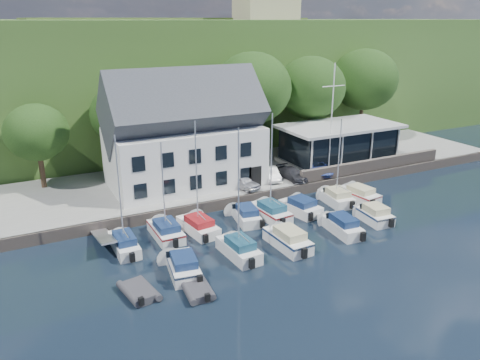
% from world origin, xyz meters
% --- Properties ---
extents(ground, '(180.00, 180.00, 0.00)m').
position_xyz_m(ground, '(0.00, 0.00, 0.00)').
color(ground, black).
rests_on(ground, ground).
extents(quay, '(60.00, 13.00, 1.00)m').
position_xyz_m(quay, '(0.00, 17.50, 0.50)').
color(quay, gray).
rests_on(quay, ground).
extents(quay_face, '(60.00, 0.30, 1.00)m').
position_xyz_m(quay_face, '(0.00, 11.00, 0.50)').
color(quay_face, '#695D54').
rests_on(quay_face, ground).
extents(hillside, '(160.00, 75.00, 16.00)m').
position_xyz_m(hillside, '(0.00, 62.00, 8.00)').
color(hillside, '#314E1D').
rests_on(hillside, ground).
extents(field_patch, '(50.00, 30.00, 0.30)m').
position_xyz_m(field_patch, '(8.00, 70.00, 16.15)').
color(field_patch, olive).
rests_on(field_patch, hillside).
extents(harbor_building, '(14.40, 8.20, 8.70)m').
position_xyz_m(harbor_building, '(-7.00, 16.50, 5.35)').
color(harbor_building, silver).
rests_on(harbor_building, quay).
extents(club_pavilion, '(13.20, 7.20, 4.10)m').
position_xyz_m(club_pavilion, '(11.00, 16.00, 3.05)').
color(club_pavilion, black).
rests_on(club_pavilion, quay).
extents(seawall, '(18.00, 0.50, 1.20)m').
position_xyz_m(seawall, '(12.00, 11.40, 1.60)').
color(seawall, '#695D54').
rests_on(seawall, quay).
extents(gangway, '(1.20, 6.00, 1.40)m').
position_xyz_m(gangway, '(-16.50, 9.00, 0.00)').
color(gangway, silver).
rests_on(gangway, ground).
extents(car_silver, '(2.56, 3.97, 1.26)m').
position_xyz_m(car_silver, '(-2.70, 12.71, 1.63)').
color(car_silver, '#B9BABF').
rests_on(car_silver, quay).
extents(car_white, '(2.16, 3.86, 1.20)m').
position_xyz_m(car_white, '(0.94, 13.71, 1.60)').
color(car_white, silver).
rests_on(car_white, quay).
extents(car_dgrey, '(1.78, 3.99, 1.14)m').
position_xyz_m(car_dgrey, '(2.88, 12.79, 1.57)').
color(car_dgrey, '#2F2F34').
rests_on(car_dgrey, quay).
extents(car_blue, '(2.40, 4.29, 1.38)m').
position_xyz_m(car_blue, '(6.18, 13.21, 1.69)').
color(car_blue, '#2E428F').
rests_on(car_blue, quay).
extents(flagpole, '(2.67, 0.20, 11.13)m').
position_xyz_m(flagpole, '(7.42, 12.94, 6.57)').
color(flagpole, silver).
rests_on(flagpole, quay).
extents(tree_0, '(5.81, 5.81, 7.94)m').
position_xyz_m(tree_0, '(-19.44, 21.49, 4.97)').
color(tree_0, black).
rests_on(tree_0, quay).
extents(tree_1, '(6.71, 6.71, 9.17)m').
position_xyz_m(tree_1, '(-11.22, 21.94, 5.59)').
color(tree_1, black).
rests_on(tree_1, quay).
extents(tree_2, '(7.48, 7.48, 10.22)m').
position_xyz_m(tree_2, '(-4.26, 21.63, 6.11)').
color(tree_2, black).
rests_on(tree_2, quay).
extents(tree_3, '(8.68, 8.68, 11.86)m').
position_xyz_m(tree_3, '(2.90, 21.38, 6.93)').
color(tree_3, black).
rests_on(tree_3, quay).
extents(tree_4, '(8.15, 8.15, 11.13)m').
position_xyz_m(tree_4, '(10.74, 21.46, 6.57)').
color(tree_4, black).
rests_on(tree_4, quay).
extents(tree_5, '(8.54, 8.54, 11.67)m').
position_xyz_m(tree_5, '(19.68, 22.52, 6.83)').
color(tree_5, black).
rests_on(tree_5, quay).
extents(boat_r1_0, '(1.70, 6.04, 8.40)m').
position_xyz_m(boat_r1_0, '(-15.32, 7.17, 4.20)').
color(boat_r1_0, silver).
rests_on(boat_r1_0, ground).
extents(boat_r1_1, '(2.04, 6.05, 8.53)m').
position_xyz_m(boat_r1_1, '(-11.91, 7.87, 4.26)').
color(boat_r1_1, silver).
rests_on(boat_r1_1, ground).
extents(boat_r1_2, '(2.78, 6.34, 8.30)m').
position_xyz_m(boat_r1_2, '(-9.31, 7.62, 4.15)').
color(boat_r1_2, silver).
rests_on(boat_r1_2, ground).
extents(boat_r1_3, '(2.74, 5.92, 1.38)m').
position_xyz_m(boat_r1_3, '(-4.91, 7.83, 0.69)').
color(boat_r1_3, silver).
rests_on(boat_r1_3, ground).
extents(boat_r1_4, '(2.46, 6.30, 8.82)m').
position_xyz_m(boat_r1_4, '(-2.74, 7.49, 4.41)').
color(boat_r1_4, silver).
rests_on(boat_r1_4, ground).
extents(boat_r1_5, '(3.02, 5.77, 1.45)m').
position_xyz_m(boat_r1_5, '(0.12, 7.15, 0.73)').
color(boat_r1_5, silver).
rests_on(boat_r1_5, ground).
extents(boat_r1_6, '(2.52, 5.58, 8.86)m').
position_xyz_m(boat_r1_6, '(4.35, 7.61, 4.43)').
color(boat_r1_6, silver).
rests_on(boat_r1_6, ground).
extents(boat_r1_7, '(2.80, 6.20, 1.37)m').
position_xyz_m(boat_r1_7, '(6.82, 7.40, 0.69)').
color(boat_r1_7, silver).
rests_on(boat_r1_7, ground).
extents(boat_r2_0, '(2.80, 5.93, 1.41)m').
position_xyz_m(boat_r2_0, '(-12.62, 2.11, 0.70)').
color(boat_r2_0, silver).
rests_on(boat_r2_0, ground).
extents(boat_r2_1, '(2.18, 5.98, 9.14)m').
position_xyz_m(boat_r2_1, '(-8.23, 2.56, 4.57)').
color(boat_r2_1, silver).
rests_on(boat_r2_1, ground).
extents(boat_r2_2, '(2.21, 6.20, 1.56)m').
position_xyz_m(boat_r2_2, '(-4.33, 2.20, 0.78)').
color(boat_r2_2, silver).
rests_on(boat_r2_2, ground).
extents(boat_r2_3, '(2.32, 6.28, 1.47)m').
position_xyz_m(boat_r2_3, '(0.86, 2.46, 0.73)').
color(boat_r2_3, silver).
rests_on(boat_r2_3, ground).
extents(boat_r2_4, '(2.39, 5.14, 1.47)m').
position_xyz_m(boat_r2_4, '(4.68, 2.97, 0.73)').
color(boat_r2_4, silver).
rests_on(boat_r2_4, ground).
extents(dinghy_0, '(2.30, 3.30, 0.71)m').
position_xyz_m(dinghy_0, '(-15.96, 0.85, 0.36)').
color(dinghy_0, '#333237').
rests_on(dinghy_0, ground).
extents(dinghy_1, '(2.00, 3.05, 0.68)m').
position_xyz_m(dinghy_1, '(-12.67, -0.55, 0.34)').
color(dinghy_1, '#333237').
rests_on(dinghy_1, ground).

